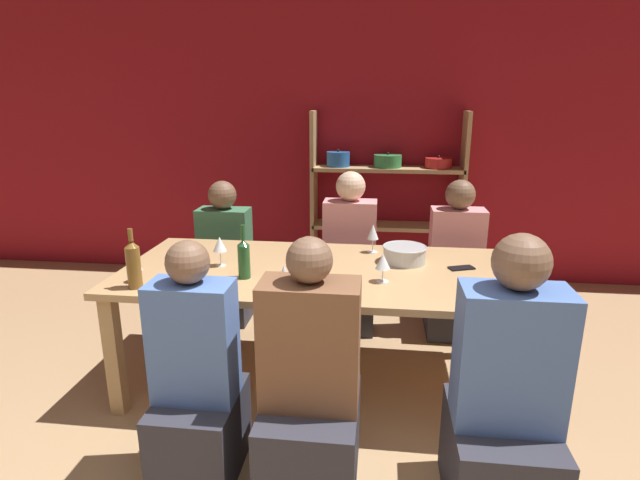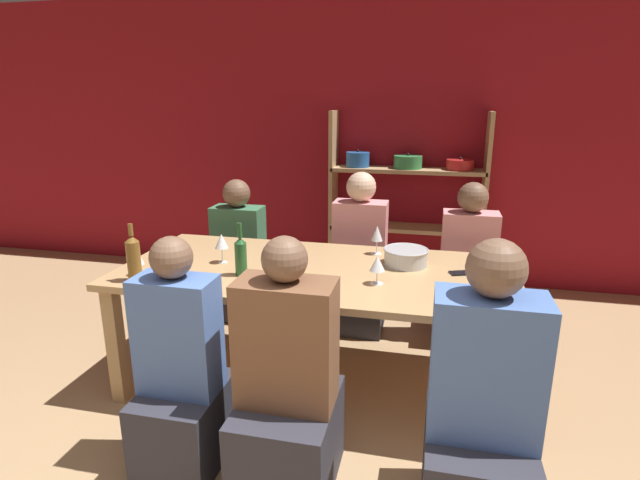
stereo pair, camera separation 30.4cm
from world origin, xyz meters
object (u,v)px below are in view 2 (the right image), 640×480
at_px(cell_phone, 463,273).
at_px(person_far_c, 466,282).
at_px(shelf_unit, 405,216).
at_px(wine_glass_empty_a, 274,273).
at_px(wine_bottle_green, 241,255).
at_px(person_far_a, 359,271).
at_px(wine_glass_white_a, 377,234).
at_px(dining_table, 316,281).
at_px(person_far_b, 240,265).
at_px(wine_glass_empty_b, 512,267).
at_px(mixing_bowl, 406,256).
at_px(wine_glass_empty_c, 137,257).
at_px(person_near_b, 182,384).
at_px(wine_glass_red_a, 222,242).
at_px(wine_glass_red_b, 377,264).
at_px(person_near_a, 287,402).
at_px(person_near_c, 480,428).
at_px(wine_bottle_dark, 134,258).

bearing_deg(cell_phone, person_far_c, 83.95).
distance_m(shelf_unit, wine_glass_empty_a, 2.41).
relative_size(shelf_unit, wine_bottle_green, 5.27).
bearing_deg(shelf_unit, cell_phone, -76.10).
bearing_deg(person_far_a, wine_glass_white_a, 110.01).
relative_size(dining_table, person_far_b, 2.08).
distance_m(shelf_unit, wine_glass_empty_b, 2.06).
bearing_deg(shelf_unit, mixing_bowl, -86.52).
relative_size(dining_table, wine_glass_white_a, 12.31).
height_order(wine_glass_empty_c, person_near_b, person_near_b).
height_order(cell_phone, person_near_b, person_near_b).
bearing_deg(wine_glass_empty_c, wine_glass_red_a, 39.98).
height_order(wine_glass_empty_a, cell_phone, wine_glass_empty_a).
relative_size(wine_glass_red_b, cell_phone, 0.98).
xyz_separation_m(wine_glass_red_a, wine_glass_white_a, (0.91, 0.39, 0.00)).
bearing_deg(person_far_a, person_near_b, 70.83).
height_order(wine_glass_red_a, person_near_a, person_near_a).
bearing_deg(person_near_a, shelf_unit, 82.98).
relative_size(wine_glass_empty_a, person_near_c, 0.14).
distance_m(wine_glass_empty_a, person_near_b, 0.69).
height_order(wine_glass_red_a, cell_phone, wine_glass_red_a).
bearing_deg(cell_phone, person_near_c, -87.58).
bearing_deg(wine_bottle_dark, wine_glass_empty_a, -2.86).
bearing_deg(person_far_a, person_far_b, -2.71).
bearing_deg(wine_glass_red_a, wine_glass_empty_a, -43.13).
xyz_separation_m(person_near_c, person_far_c, (0.04, 1.77, -0.02)).
xyz_separation_m(person_near_a, person_far_b, (-0.94, 1.80, -0.02)).
bearing_deg(person_far_a, wine_glass_empty_a, 79.41).
bearing_deg(cell_phone, wine_glass_red_a, -175.38).
xyz_separation_m(wine_bottle_dark, person_near_a, (1.01, -0.46, -0.46)).
relative_size(wine_glass_red_a, cell_phone, 1.11).
xyz_separation_m(person_near_b, person_near_c, (1.36, -0.07, 0.03)).
xyz_separation_m(dining_table, person_near_c, (0.90, -0.92, -0.22)).
xyz_separation_m(cell_phone, person_far_a, (-0.72, 0.77, -0.31)).
xyz_separation_m(person_far_b, person_far_c, (1.80, -0.07, 0.02)).
bearing_deg(person_far_c, person_near_a, 63.69).
distance_m(dining_table, wine_glass_red_b, 0.46).
xyz_separation_m(person_near_a, person_near_c, (0.82, -0.04, 0.02)).
distance_m(dining_table, person_near_b, 1.00).
xyz_separation_m(dining_table, wine_glass_red_a, (-0.59, -0.02, 0.21)).
xyz_separation_m(wine_glass_empty_a, person_far_a, (0.25, 1.34, -0.43)).
xyz_separation_m(wine_glass_red_a, person_far_b, (-0.27, 0.93, -0.48)).
bearing_deg(person_far_b, wine_bottle_dark, 87.10).
height_order(person_near_c, person_far_c, person_near_c).
bearing_deg(mixing_bowl, person_far_a, 119.13).
xyz_separation_m(shelf_unit, cell_phone, (0.44, -1.77, 0.09)).
xyz_separation_m(mixing_bowl, person_far_a, (-0.38, 0.68, -0.36)).
bearing_deg(wine_glass_white_a, wine_glass_red_b, -83.18).
relative_size(wine_glass_empty_a, person_near_a, 0.15).
distance_m(dining_table, wine_glass_white_a, 0.53).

